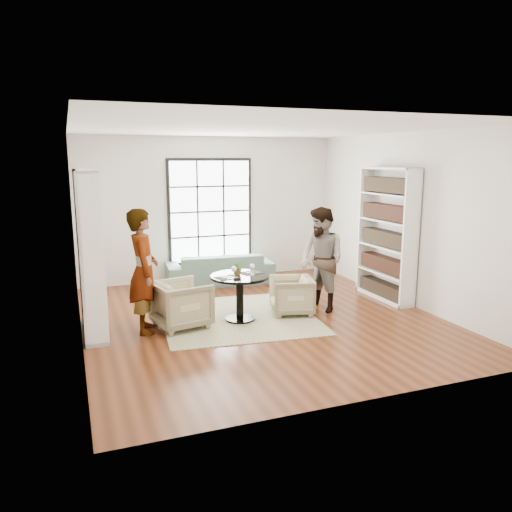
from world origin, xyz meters
name	(u,v)px	position (x,y,z in m)	size (l,w,h in m)	color
ground	(261,318)	(0.00, 0.00, 0.00)	(6.00, 6.00, 0.00)	brown
room_shell	(249,237)	(0.00, 0.54, 1.26)	(6.00, 6.01, 6.00)	silver
rug	(238,317)	(-0.33, 0.19, 0.01)	(2.43, 2.43, 0.01)	#BAB58B
pedestal_table	(240,288)	(-0.35, 0.03, 0.54)	(0.93, 0.93, 0.74)	black
sofa	(220,268)	(0.04, 2.45, 0.32)	(2.17, 0.85, 0.63)	gray
armchair_left	(181,304)	(-1.29, 0.05, 0.36)	(0.77, 0.79, 0.72)	tan
armchair_right	(291,295)	(0.57, 0.07, 0.31)	(0.67, 0.69, 0.62)	tan
person_left	(143,271)	(-1.84, 0.05, 0.92)	(0.67, 0.44, 1.85)	gray
person_right	(322,260)	(1.12, 0.07, 0.88)	(0.86, 0.67, 1.76)	gray
placemat_left	(227,277)	(-0.58, -0.05, 0.75)	(0.34, 0.26, 0.01)	#282622
placemat_right	(251,273)	(-0.13, 0.13, 0.75)	(0.34, 0.26, 0.01)	#282622
cutlery_left	(227,277)	(-0.58, -0.05, 0.75)	(0.14, 0.22, 0.01)	silver
cutlery_right	(251,272)	(-0.13, 0.13, 0.75)	(0.14, 0.22, 0.01)	silver
wine_glass_left	(234,269)	(-0.49, -0.11, 0.88)	(0.09, 0.09, 0.19)	silver
wine_glass_right	(252,267)	(-0.16, -0.03, 0.87)	(0.08, 0.08, 0.18)	silver
flower_centerpiece	(238,268)	(-0.37, 0.07, 0.85)	(0.20, 0.18, 0.22)	gray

